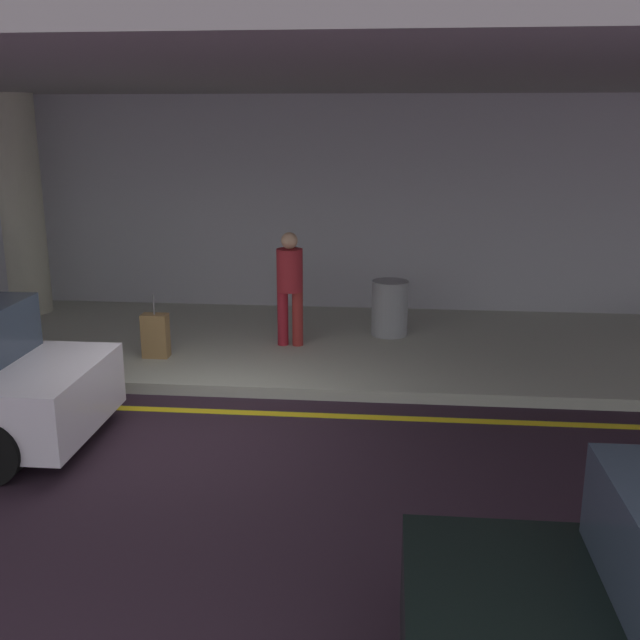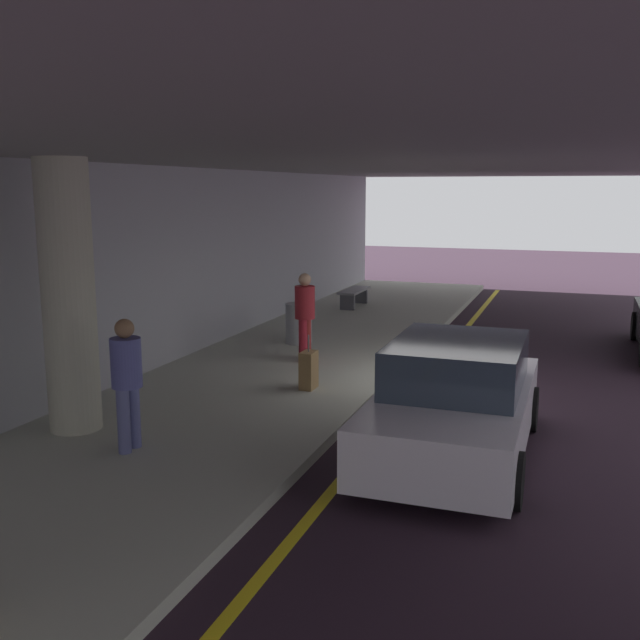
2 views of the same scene
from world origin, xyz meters
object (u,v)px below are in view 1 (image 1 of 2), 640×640
at_px(support_column_left_mid, 22,206).
at_px(suitcase_upright_primary, 156,336).
at_px(trash_bin_steel, 390,308).
at_px(traveler_with_luggage, 290,281).

bearing_deg(support_column_left_mid, suitcase_upright_primary, -38.02).
bearing_deg(trash_bin_steel, suitcase_upright_primary, -156.08).
bearing_deg(support_column_left_mid, traveler_with_luggage, -18.12).
distance_m(support_column_left_mid, suitcase_upright_primary, 4.04).
distance_m(suitcase_upright_primary, trash_bin_steel, 3.57).
xyz_separation_m(suitcase_upright_primary, trash_bin_steel, (3.26, 1.45, 0.11)).
xyz_separation_m(support_column_left_mid, suitcase_upright_primary, (2.95, -2.31, -1.51)).
relative_size(support_column_left_mid, traveler_with_luggage, 2.17).
distance_m(support_column_left_mid, traveler_with_luggage, 5.07).
bearing_deg(suitcase_upright_primary, traveler_with_luggage, -5.17).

